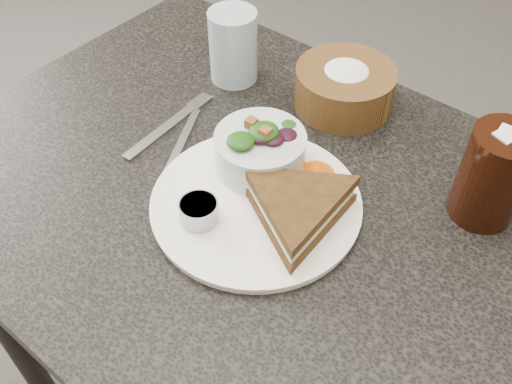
{
  "coord_description": "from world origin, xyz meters",
  "views": [
    {
      "loc": [
        0.34,
        -0.43,
        1.34
      ],
      "look_at": [
        0.01,
        -0.02,
        0.78
      ],
      "focal_mm": 40.0,
      "sensor_mm": 36.0,
      "label": 1
    }
  ],
  "objects_px": {
    "dinner_plate": "(256,204)",
    "salad_bowl": "(260,145)",
    "dressing_ramekin": "(199,212)",
    "dining_table": "(262,330)",
    "water_glass": "(233,46)",
    "sandwich": "(297,208)",
    "cola_glass": "(495,172)",
    "bread_basket": "(345,81)"
  },
  "relations": [
    {
      "from": "salad_bowl",
      "to": "dressing_ramekin",
      "type": "bearing_deg",
      "value": -88.53
    },
    {
      "from": "sandwich",
      "to": "water_glass",
      "type": "xyz_separation_m",
      "value": [
        -0.28,
        0.2,
        0.02
      ]
    },
    {
      "from": "dinner_plate",
      "to": "bread_basket",
      "type": "distance_m",
      "value": 0.27
    },
    {
      "from": "dressing_ramekin",
      "to": "cola_glass",
      "type": "height_order",
      "value": "cola_glass"
    },
    {
      "from": "dinner_plate",
      "to": "salad_bowl",
      "type": "distance_m",
      "value": 0.08
    },
    {
      "from": "dining_table",
      "to": "bread_basket",
      "type": "xyz_separation_m",
      "value": [
        -0.03,
        0.24,
        0.42
      ]
    },
    {
      "from": "dinner_plate",
      "to": "dressing_ramekin",
      "type": "xyz_separation_m",
      "value": [
        -0.04,
        -0.07,
        0.02
      ]
    },
    {
      "from": "bread_basket",
      "to": "water_glass",
      "type": "distance_m",
      "value": 0.2
    },
    {
      "from": "dining_table",
      "to": "salad_bowl",
      "type": "relative_size",
      "value": 7.71
    },
    {
      "from": "bread_basket",
      "to": "water_glass",
      "type": "bearing_deg",
      "value": -163.78
    },
    {
      "from": "dressing_ramekin",
      "to": "bread_basket",
      "type": "height_order",
      "value": "bread_basket"
    },
    {
      "from": "sandwich",
      "to": "salad_bowl",
      "type": "relative_size",
      "value": 1.39
    },
    {
      "from": "water_glass",
      "to": "dinner_plate",
      "type": "bearing_deg",
      "value": -43.73
    },
    {
      "from": "salad_bowl",
      "to": "dining_table",
      "type": "bearing_deg",
      "value": -45.0
    },
    {
      "from": "salad_bowl",
      "to": "cola_glass",
      "type": "relative_size",
      "value": 0.88
    },
    {
      "from": "dining_table",
      "to": "dressing_ramekin",
      "type": "bearing_deg",
      "value": -107.75
    },
    {
      "from": "dressing_ramekin",
      "to": "cola_glass",
      "type": "distance_m",
      "value": 0.38
    },
    {
      "from": "cola_glass",
      "to": "dining_table",
      "type": "bearing_deg",
      "value": -146.56
    },
    {
      "from": "salad_bowl",
      "to": "water_glass",
      "type": "distance_m",
      "value": 0.24
    },
    {
      "from": "cola_glass",
      "to": "dressing_ramekin",
      "type": "bearing_deg",
      "value": -136.91
    },
    {
      "from": "dressing_ramekin",
      "to": "dining_table",
      "type": "bearing_deg",
      "value": 72.25
    },
    {
      "from": "dinner_plate",
      "to": "water_glass",
      "type": "relative_size",
      "value": 2.33
    },
    {
      "from": "sandwich",
      "to": "salad_bowl",
      "type": "bearing_deg",
      "value": -178.26
    },
    {
      "from": "sandwich",
      "to": "cola_glass",
      "type": "distance_m",
      "value": 0.26
    },
    {
      "from": "dressing_ramekin",
      "to": "water_glass",
      "type": "distance_m",
      "value": 0.34
    },
    {
      "from": "salad_bowl",
      "to": "water_glass",
      "type": "relative_size",
      "value": 1.06
    },
    {
      "from": "bread_basket",
      "to": "dining_table",
      "type": "bearing_deg",
      "value": -83.56
    },
    {
      "from": "salad_bowl",
      "to": "bread_basket",
      "type": "xyz_separation_m",
      "value": [
        0.01,
        0.21,
        -0.0
      ]
    },
    {
      "from": "dinner_plate",
      "to": "cola_glass",
      "type": "bearing_deg",
      "value": 37.85
    },
    {
      "from": "dinner_plate",
      "to": "salad_bowl",
      "type": "height_order",
      "value": "salad_bowl"
    },
    {
      "from": "dining_table",
      "to": "cola_glass",
      "type": "relative_size",
      "value": 6.77
    },
    {
      "from": "dining_table",
      "to": "cola_glass",
      "type": "height_order",
      "value": "cola_glass"
    },
    {
      "from": "dressing_ramekin",
      "to": "water_glass",
      "type": "relative_size",
      "value": 0.42
    },
    {
      "from": "dinner_plate",
      "to": "sandwich",
      "type": "xyz_separation_m",
      "value": [
        0.06,
        0.01,
        0.03
      ]
    },
    {
      "from": "dinner_plate",
      "to": "water_glass",
      "type": "distance_m",
      "value": 0.31
    },
    {
      "from": "salad_bowl",
      "to": "water_glass",
      "type": "xyz_separation_m",
      "value": [
        -0.18,
        0.15,
        0.01
      ]
    },
    {
      "from": "sandwich",
      "to": "dressing_ramekin",
      "type": "height_order",
      "value": "sandwich"
    },
    {
      "from": "bread_basket",
      "to": "water_glass",
      "type": "height_order",
      "value": "water_glass"
    },
    {
      "from": "cola_glass",
      "to": "sandwich",
      "type": "bearing_deg",
      "value": -134.65
    },
    {
      "from": "dinner_plate",
      "to": "salad_bowl",
      "type": "xyz_separation_m",
      "value": [
        -0.04,
        0.06,
        0.04
      ]
    },
    {
      "from": "sandwich",
      "to": "dressing_ramekin",
      "type": "relative_size",
      "value": 3.49
    },
    {
      "from": "salad_bowl",
      "to": "bread_basket",
      "type": "bearing_deg",
      "value": 88.07
    }
  ]
}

